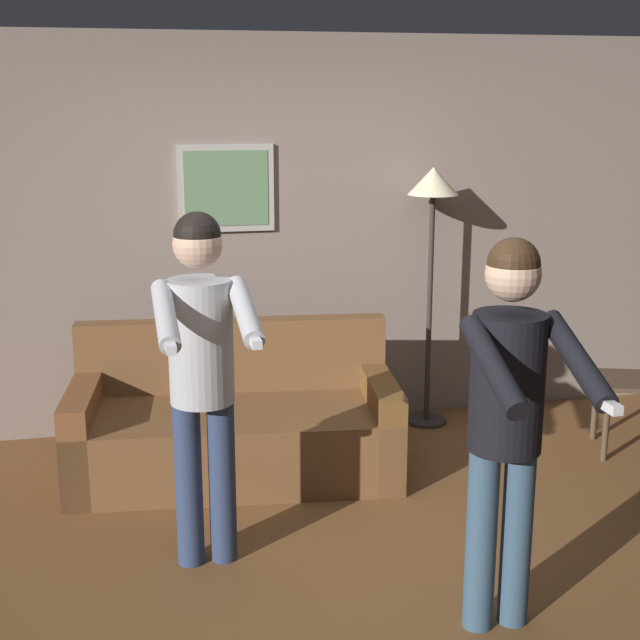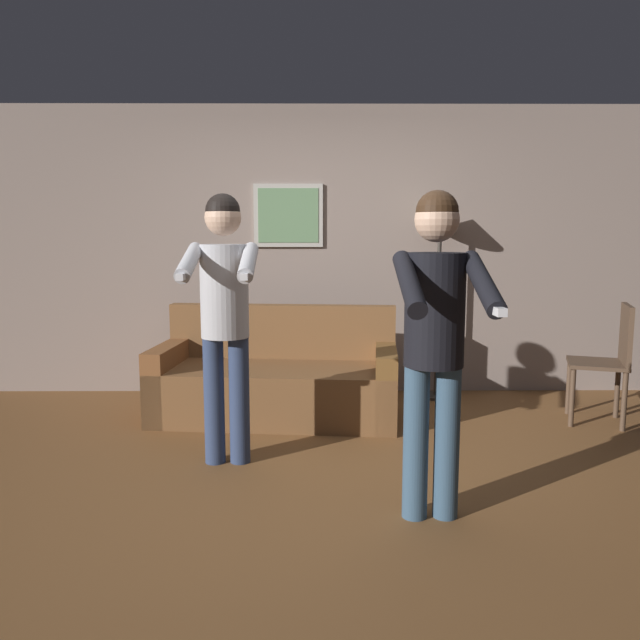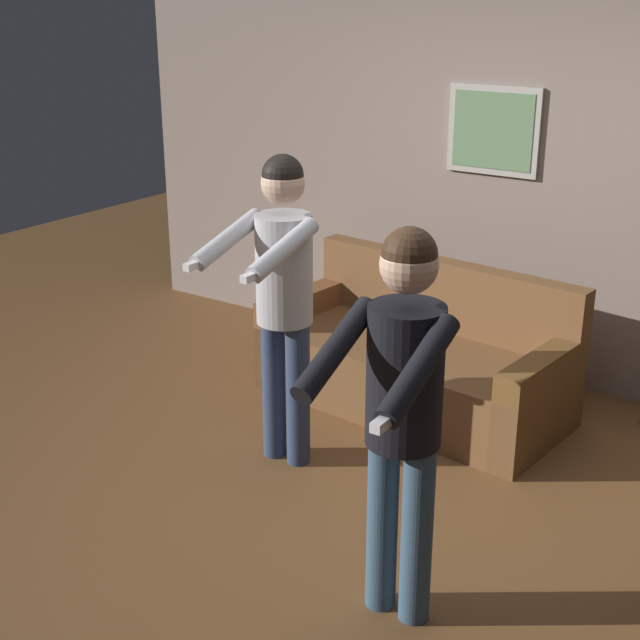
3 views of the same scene
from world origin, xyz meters
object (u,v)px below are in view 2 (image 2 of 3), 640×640
(torchiere_lamp, at_px, (440,233))
(person_standing_left, at_px, (224,303))
(dining_chair_distant, at_px, (610,356))
(couch, at_px, (277,382))
(person_standing_right, at_px, (435,326))

(torchiere_lamp, distance_m, person_standing_left, 2.35)
(person_standing_left, height_order, dining_chair_distant, person_standing_left)
(person_standing_left, xyz_separation_m, dining_chair_distant, (2.83, 0.84, -0.51))
(person_standing_left, relative_size, dining_chair_distant, 1.83)
(couch, height_order, person_standing_right, person_standing_right)
(person_standing_right, bearing_deg, dining_chair_distant, 44.34)
(person_standing_right, distance_m, dining_chair_distant, 2.38)
(dining_chair_distant, bearing_deg, person_standing_right, -135.66)
(couch, xyz_separation_m, torchiere_lamp, (1.40, 0.57, 1.19))
(person_standing_left, distance_m, dining_chair_distant, 2.99)
(torchiere_lamp, distance_m, person_standing_right, 2.50)
(couch, bearing_deg, torchiere_lamp, 22.34)
(torchiere_lamp, bearing_deg, person_standing_right, -101.46)
(couch, height_order, dining_chair_distant, dining_chair_distant)
(couch, distance_m, torchiere_lamp, 1.92)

